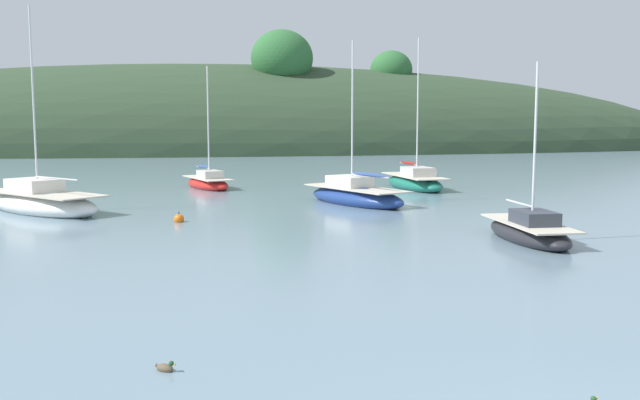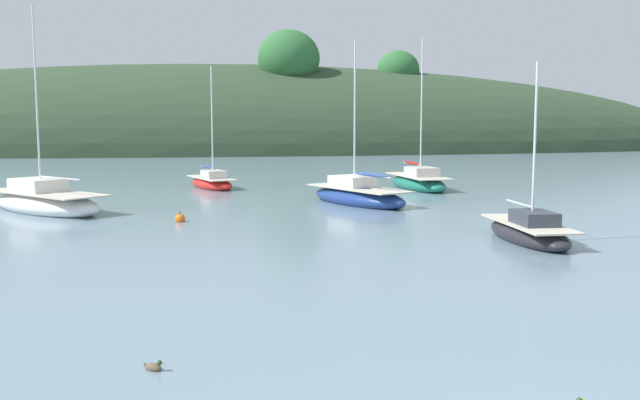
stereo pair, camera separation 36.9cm
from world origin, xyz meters
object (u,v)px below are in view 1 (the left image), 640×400
Objects in this scene: sailboat_teal_outer at (355,196)px; sailboat_orange_cutter at (42,202)px; sailboat_cream_ketch at (415,182)px; mooring_buoy_inner at (179,219)px; duck_lone_right at (165,368)px; sailboat_yellow_far at (208,182)px; sailboat_grey_yawl at (529,231)px.

sailboat_orange_cutter is at bearing -178.00° from sailboat_teal_outer.
sailboat_teal_outer is 0.90× the size of sailboat_cream_ketch.
duck_lone_right is (0.01, -18.19, -0.07)m from mooring_buoy_inner.
sailboat_yellow_far is 24.75m from sailboat_grey_yawl.
sailboat_orange_cutter is 25.85× the size of duck_lone_right.
sailboat_cream_ketch is at bearing 64.35° from duck_lone_right.
sailboat_cream_ketch is (2.09, 19.36, 0.09)m from sailboat_grey_yawl.
sailboat_cream_ketch reaches higher than sailboat_grey_yawl.
sailboat_grey_yawl is 16.72m from duck_lone_right.
sailboat_teal_outer is at bearing 106.20° from sailboat_grey_yawl.
sailboat_grey_yawl is 0.76× the size of sailboat_teal_outer.
sailboat_teal_outer is (15.45, 0.54, -0.03)m from sailboat_orange_cutter.
mooring_buoy_inner is (-14.63, -12.25, -0.31)m from sailboat_cream_ketch.
sailboat_yellow_far reaches higher than sailboat_grey_yawl.
mooring_buoy_inner is at bearing -140.06° from sailboat_cream_ketch.
sailboat_cream_ketch is (21.07, 7.73, -0.03)m from sailboat_orange_cutter.
sailboat_orange_cutter is 18.46× the size of mooring_buoy_inner.
duck_lone_right is at bearing -138.52° from sailboat_grey_yawl.
duck_lone_right is (6.46, -22.71, -0.41)m from sailboat_orange_cutter.
sailboat_teal_outer is 16.10× the size of mooring_buoy_inner.
duck_lone_right is (-1.62, -33.29, -0.31)m from sailboat_yellow_far.
sailboat_orange_cutter is at bearing -127.36° from sailboat_yellow_far.
sailboat_orange_cutter is (-18.98, 11.64, 0.12)m from sailboat_grey_yawl.
sailboat_cream_ketch reaches higher than sailboat_yellow_far.
sailboat_teal_outer is at bearing 2.00° from sailboat_orange_cutter.
sailboat_orange_cutter is at bearing 144.99° from mooring_buoy_inner.
sailboat_yellow_far is at bearing 126.26° from sailboat_teal_outer.
sailboat_grey_yawl is at bearing -96.16° from sailboat_cream_ketch.
sailboat_grey_yawl is 14.42m from mooring_buoy_inner.
sailboat_orange_cutter is at bearing 105.88° from duck_lone_right.
sailboat_teal_outer is (-3.54, 12.17, 0.09)m from sailboat_grey_yawl.
sailboat_yellow_far is at bearing 52.64° from sailboat_orange_cutter.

